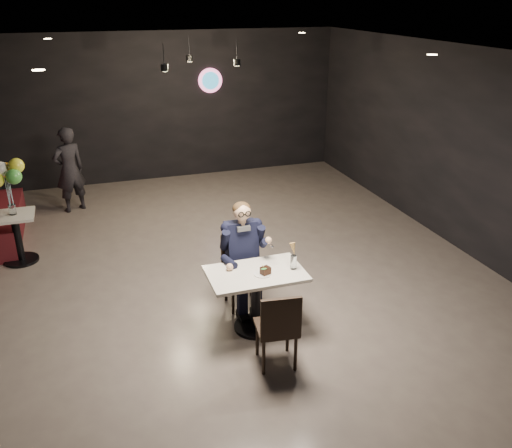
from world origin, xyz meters
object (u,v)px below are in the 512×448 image
object	(u,v)px
chair_far	(242,273)
side_table	(18,240)
seated_man	(242,254)
sundae_glass	(293,262)
main_table	(256,301)
booth_bench	(0,207)
passerby	(69,170)
chair_near	(276,326)
balloon_vase	(12,209)

from	to	relation	value
chair_far	side_table	xyz separation A→B (m)	(-2.76, 2.19, -0.11)
seated_man	sundae_glass	distance (m)	0.75
main_table	booth_bench	bearing A→B (deg)	129.25
passerby	side_table	bearing A→B (deg)	42.67
main_table	chair_near	size ratio (longest dim) A/B	1.20
main_table	chair_far	world-z (taller)	chair_far
chair_far	passerby	xyz separation A→B (m)	(-1.97, 4.10, 0.31)
main_table	booth_bench	world-z (taller)	booth_bench
seated_man	side_table	distance (m)	3.54
chair_far	seated_man	bearing A→B (deg)	0.00
seated_man	balloon_vase	world-z (taller)	seated_man
chair_far	passerby	size ratio (longest dim) A/B	0.60
main_table	chair_far	distance (m)	0.56
chair_far	booth_bench	bearing A→B (deg)	133.77
main_table	passerby	xyz separation A→B (m)	(-1.97, 4.65, 0.39)
booth_bench	side_table	size ratio (longest dim) A/B	2.98
main_table	side_table	bearing A→B (deg)	135.16
main_table	seated_man	distance (m)	0.65
chair_far	balloon_vase	bearing A→B (deg)	141.51
chair_far	sundae_glass	xyz separation A→B (m)	(0.44, -0.61, 0.37)
chair_far	sundae_glass	bearing A→B (deg)	-54.28
chair_far	booth_bench	world-z (taller)	booth_bench
main_table	chair_near	distance (m)	0.69
main_table	seated_man	size ratio (longest dim) A/B	0.76
sundae_glass	booth_bench	bearing A→B (deg)	132.61
chair_far	passerby	bearing A→B (deg)	115.62
passerby	main_table	bearing A→B (deg)	88.12
sundae_glass	side_table	size ratio (longest dim) A/B	0.24
side_table	balloon_vase	size ratio (longest dim) A/B	4.60
side_table	booth_bench	bearing A→B (deg)	106.70
main_table	chair_near	xyz separation A→B (m)	(0.00, -0.68, 0.09)
main_table	booth_bench	size ratio (longest dim) A/B	0.53
booth_bench	chair_far	bearing A→B (deg)	-46.23
seated_man	passerby	size ratio (longest dim) A/B	0.94
sundae_glass	chair_near	bearing A→B (deg)	-124.71
main_table	side_table	xyz separation A→B (m)	(-2.76, 2.74, -0.03)
main_table	passerby	bearing A→B (deg)	112.92
main_table	booth_bench	xyz separation A→B (m)	(-3.06, 3.74, 0.15)
seated_man	passerby	bearing A→B (deg)	115.62
seated_man	balloon_vase	distance (m)	3.53
chair_near	sundae_glass	xyz separation A→B (m)	(0.44, 0.63, 0.37)
side_table	balloon_vase	xyz separation A→B (m)	(0.00, 0.00, 0.48)
sundae_glass	main_table	bearing A→B (deg)	172.75
chair_far	passerby	distance (m)	4.56
sundae_glass	side_table	distance (m)	4.27
main_table	seated_man	world-z (taller)	seated_man
main_table	balloon_vase	xyz separation A→B (m)	(-2.76, 2.74, 0.45)
chair_near	seated_man	distance (m)	1.26
main_table	balloon_vase	size ratio (longest dim) A/B	7.23
main_table	passerby	world-z (taller)	passerby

